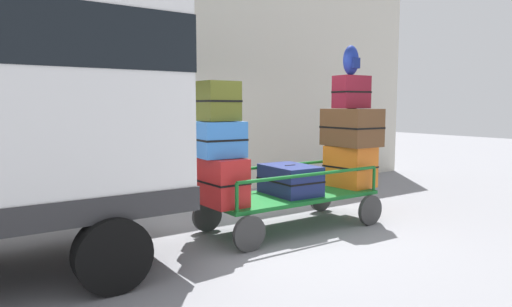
% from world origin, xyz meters
% --- Properties ---
extents(ground_plane, '(40.00, 40.00, 0.00)m').
position_xyz_m(ground_plane, '(0.00, 0.00, 0.00)').
color(ground_plane, gray).
extents(building_wall, '(12.00, 0.38, 5.00)m').
position_xyz_m(building_wall, '(-0.00, 2.74, 2.50)').
color(building_wall, beige).
rests_on(building_wall, ground).
extents(luggage_cart, '(2.49, 1.09, 0.48)m').
position_xyz_m(luggage_cart, '(0.33, -0.16, 0.39)').
color(luggage_cart, '#146023').
rests_on(luggage_cart, ground).
extents(cart_railing, '(2.37, 0.95, 0.36)m').
position_xyz_m(cart_railing, '(0.33, -0.16, 0.78)').
color(cart_railing, '#146023').
rests_on(cart_railing, luggage_cart).
extents(suitcase_left_bottom, '(0.45, 0.80, 0.59)m').
position_xyz_m(suitcase_left_bottom, '(-0.80, -0.14, 0.77)').
color(suitcase_left_bottom, '#B21E1E').
rests_on(suitcase_left_bottom, luggage_cart).
extents(suitcase_left_middle, '(0.59, 0.58, 0.44)m').
position_xyz_m(suitcase_left_middle, '(-0.80, -0.13, 1.28)').
color(suitcase_left_middle, '#3372C6').
rests_on(suitcase_left_middle, suitcase_left_bottom).
extents(suitcase_left_top, '(0.49, 0.40, 0.49)m').
position_xyz_m(suitcase_left_top, '(-0.80, -0.14, 1.75)').
color(suitcase_left_top, '#4C5119').
rests_on(suitcase_left_top, suitcase_left_middle).
extents(suitcase_midleft_bottom, '(0.61, 0.84, 0.40)m').
position_xyz_m(suitcase_midleft_bottom, '(0.33, -0.14, 0.68)').
color(suitcase_midleft_bottom, navy).
rests_on(suitcase_midleft_bottom, luggage_cart).
extents(suitcase_center_bottom, '(0.57, 0.70, 0.61)m').
position_xyz_m(suitcase_center_bottom, '(1.45, -0.19, 0.78)').
color(suitcase_center_bottom, orange).
rests_on(suitcase_center_bottom, luggage_cart).
extents(suitcase_center_middle, '(0.59, 0.82, 0.56)m').
position_xyz_m(suitcase_center_middle, '(1.45, -0.19, 1.37)').
color(suitcase_center_middle, brown).
rests_on(suitcase_center_middle, suitcase_center_bottom).
extents(suitcase_center_top, '(0.53, 0.35, 0.49)m').
position_xyz_m(suitcase_center_top, '(1.45, -0.18, 1.89)').
color(suitcase_center_top, maroon).
rests_on(suitcase_center_top, suitcase_center_middle).
extents(backpack, '(0.27, 0.22, 0.44)m').
position_xyz_m(backpack, '(1.47, -0.14, 2.36)').
color(backpack, navy).
rests_on(backpack, suitcase_center_top).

